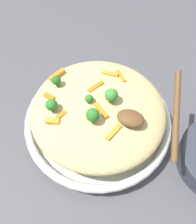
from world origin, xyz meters
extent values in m
plane|color=#4C4C51|center=(0.00, 0.00, 0.00)|extent=(2.40, 2.40, 0.00)
cylinder|color=silver|center=(0.00, 0.00, 0.01)|extent=(0.32, 0.32, 0.02)
torus|color=silver|center=(0.00, 0.00, 0.03)|extent=(0.35, 0.35, 0.02)
torus|color=black|center=(0.00, 0.00, 0.04)|extent=(0.34, 0.34, 0.00)
ellipsoid|color=#D1BA7A|center=(0.00, 0.00, 0.07)|extent=(0.31, 0.30, 0.07)
cube|color=orange|center=(-0.11, -0.02, 0.10)|extent=(0.03, 0.02, 0.01)
cube|color=orange|center=(0.01, -0.02, 0.11)|extent=(0.04, 0.03, 0.01)
cube|color=orange|center=(0.00, 0.09, 0.10)|extent=(0.04, 0.01, 0.01)
cube|color=orange|center=(0.03, 0.09, 0.10)|extent=(0.03, 0.03, 0.01)
cube|color=orange|center=(-0.06, -0.05, 0.10)|extent=(0.02, 0.03, 0.01)
cube|color=orange|center=(-0.02, 0.04, 0.10)|extent=(0.03, 0.04, 0.01)
cube|color=orange|center=(-0.07, -0.07, 0.10)|extent=(0.03, 0.02, 0.01)
cube|color=orange|center=(0.05, -0.06, 0.10)|extent=(0.02, 0.04, 0.01)
cube|color=orange|center=(-0.12, 0.04, 0.10)|extent=(0.03, 0.04, 0.01)
cylinder|color=#205B1C|center=(-0.10, 0.02, 0.10)|extent=(0.01, 0.01, 0.01)
sphere|color=#236B23|center=(-0.10, 0.02, 0.11)|extent=(0.02, 0.02, 0.02)
cylinder|color=#377928|center=(0.03, 0.01, 0.11)|extent=(0.01, 0.01, 0.01)
sphere|color=#3D8E33|center=(0.03, 0.01, 0.12)|extent=(0.03, 0.03, 0.03)
cylinder|color=#296820|center=(-0.02, -0.01, 0.11)|extent=(0.01, 0.01, 0.01)
sphere|color=#2D7A28|center=(-0.02, -0.01, 0.11)|extent=(0.02, 0.02, 0.02)
cylinder|color=#296820|center=(-0.08, -0.05, 0.10)|extent=(0.01, 0.01, 0.01)
sphere|color=#2D7A28|center=(-0.08, -0.05, 0.12)|extent=(0.03, 0.03, 0.03)
cylinder|color=#296820|center=(0.01, -0.05, 0.11)|extent=(0.01, 0.01, 0.01)
sphere|color=#2D7A28|center=(0.01, -0.05, 0.12)|extent=(0.03, 0.03, 0.03)
ellipsoid|color=brown|center=(0.08, -0.02, 0.11)|extent=(0.06, 0.04, 0.02)
cylinder|color=brown|center=(0.16, -0.01, 0.14)|extent=(0.05, 0.17, 0.07)
camera|label=1|loc=(0.09, -0.27, 0.51)|focal=37.07mm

